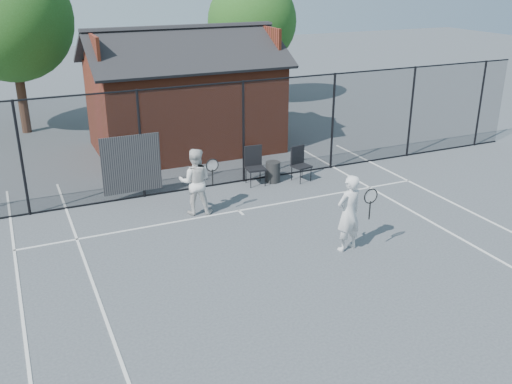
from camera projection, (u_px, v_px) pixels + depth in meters
name	position (u px, v px, depth m)	size (l,w,h in m)	color
ground	(292.00, 261.00, 12.36)	(80.00, 80.00, 0.00)	#41464A
court_lines	(323.00, 290.00, 11.24)	(11.02, 18.00, 0.01)	silver
fence	(201.00, 139.00, 15.95)	(22.04, 3.00, 3.00)	black
clubhouse	(184.00, 103.00, 19.60)	(6.50, 4.36, 4.19)	maroon
tree_left	(10.00, 20.00, 20.55)	(4.48, 4.48, 6.44)	#322114
tree_right	(252.00, 21.00, 25.41)	(3.97, 3.97, 5.70)	#322114
player_front	(349.00, 213.00, 12.55)	(0.83, 0.64, 1.77)	silver
player_back	(195.00, 181.00, 14.47)	(1.03, 0.91, 1.74)	silver
chair_left	(256.00, 167.00, 16.52)	(0.53, 0.55, 1.10)	black
chair_right	(302.00, 165.00, 16.83)	(0.49, 0.51, 1.01)	black
waste_bin	(273.00, 172.00, 16.83)	(0.43, 0.43, 0.62)	black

